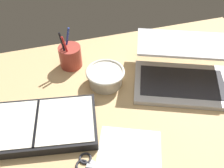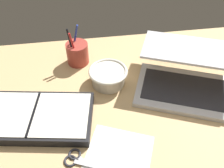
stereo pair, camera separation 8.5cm
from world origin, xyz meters
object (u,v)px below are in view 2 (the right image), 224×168
(laptop, at_px, (188,77))
(scissors, at_px, (76,159))
(bowl, at_px, (108,76))
(pen_cup, at_px, (77,53))
(planner, at_px, (35,117))

(laptop, bearing_deg, scissors, -127.98)
(laptop, distance_m, scissors, 0.50)
(bowl, height_order, scissors, bowl)
(laptop, relative_size, pen_cup, 2.73)
(planner, bearing_deg, laptop, 17.68)
(pen_cup, distance_m, scissors, 0.46)
(planner, xyz_separation_m, scissors, (0.13, -0.17, -0.01))
(pen_cup, distance_m, planner, 0.33)
(laptop, bearing_deg, pen_cup, 174.22)
(laptop, bearing_deg, bowl, -170.63)
(bowl, xyz_separation_m, pen_cup, (-0.11, 0.14, 0.01))
(pen_cup, xyz_separation_m, scissors, (-0.03, -0.46, -0.04))
(pen_cup, bearing_deg, laptop, -27.73)
(laptop, relative_size, planner, 1.11)
(laptop, xyz_separation_m, bowl, (-0.29, 0.06, -0.02))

